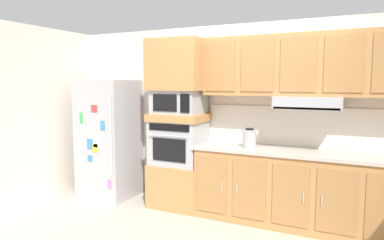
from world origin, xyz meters
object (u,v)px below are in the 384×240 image
Objects in this scene: built_in_oven at (179,142)px; microwave at (179,102)px; electric_kettle at (249,138)px; refrigerator at (109,139)px.

microwave is at bearing -0.77° from built_in_oven.
electric_kettle is at bearing -2.67° from built_in_oven.
electric_kettle is (2.18, 0.02, 0.15)m from refrigerator.
built_in_oven is 0.56m from microwave.
refrigerator reaches higher than built_in_oven.
electric_kettle is (1.01, -0.05, -0.43)m from microwave.
microwave is 1.10m from electric_kettle.
refrigerator is 2.51× the size of built_in_oven.
built_in_oven is (1.17, 0.07, 0.02)m from refrigerator.
refrigerator reaches higher than electric_kettle.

